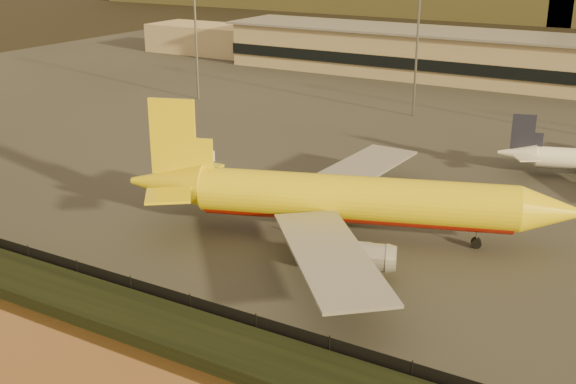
{
  "coord_description": "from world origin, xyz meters",
  "views": [
    {
      "loc": [
        43.85,
        -64.31,
        36.96
      ],
      "look_at": [
        -1.14,
        12.0,
        5.29
      ],
      "focal_mm": 45.0,
      "sensor_mm": 36.0,
      "label": 1
    }
  ],
  "objects": [
    {
      "name": "ground",
      "position": [
        0.0,
        0.0,
        0.0
      ],
      "size": [
        900.0,
        900.0,
        0.0
      ],
      "primitive_type": "plane",
      "color": "black",
      "rests_on": "ground"
    },
    {
      "name": "embankment",
      "position": [
        0.0,
        -17.0,
        0.7
      ],
      "size": [
        320.0,
        7.0,
        1.4
      ],
      "primitive_type": "cube",
      "color": "black",
      "rests_on": "ground"
    },
    {
      "name": "tarmac",
      "position": [
        0.0,
        95.0,
        0.1
      ],
      "size": [
        320.0,
        220.0,
        0.2
      ],
      "primitive_type": "cube",
      "color": "#2D2D2D",
      "rests_on": "ground"
    },
    {
      "name": "perimeter_fence",
      "position": [
        0.0,
        -13.0,
        1.3
      ],
      "size": [
        300.0,
        0.05,
        2.2
      ],
      "primitive_type": "cube",
      "color": "black",
      "rests_on": "tarmac"
    },
    {
      "name": "terminal_building",
      "position": [
        -14.52,
        125.55,
        6.25
      ],
      "size": [
        202.0,
        25.0,
        12.6
      ],
      "color": "tan",
      "rests_on": "tarmac"
    },
    {
      "name": "apron_light_masts",
      "position": [
        15.0,
        75.0,
        15.7
      ],
      "size": [
        152.2,
        12.2,
        25.4
      ],
      "color": "slate",
      "rests_on": "tarmac"
    },
    {
      "name": "dhl_cargo_jet",
      "position": [
        6.92,
        13.03,
        5.35
      ],
      "size": [
        56.07,
        53.3,
        17.24
      ],
      "rotation": [
        0.0,
        0.0,
        0.34
      ],
      "color": "yellow",
      "rests_on": "tarmac"
    },
    {
      "name": "gse_vehicle_yellow",
      "position": [
        15.28,
        32.99,
        1.22
      ],
      "size": [
        4.91,
        3.2,
        2.04
      ],
      "primitive_type": "cube",
      "rotation": [
        0.0,
        0.0,
        0.28
      ],
      "color": "yellow",
      "rests_on": "tarmac"
    },
    {
      "name": "gse_vehicle_white",
      "position": [
        -29.14,
        30.31,
        1.11
      ],
      "size": [
        4.31,
        2.59,
        1.81
      ],
      "primitive_type": "cube",
      "rotation": [
        0.0,
        0.0,
        0.2
      ],
      "color": "white",
      "rests_on": "tarmac"
    }
  ]
}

